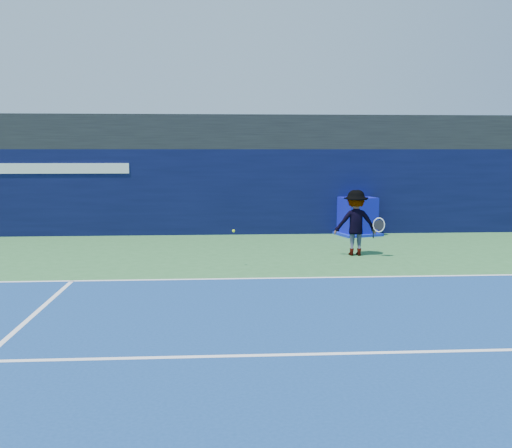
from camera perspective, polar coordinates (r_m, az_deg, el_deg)
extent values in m
plane|color=#2F6934|center=(10.49, 5.43, -9.07)|extent=(80.00, 80.00, 0.00)
cube|color=white|center=(13.37, 3.42, -5.41)|extent=(24.00, 0.10, 0.01)
cube|color=white|center=(8.62, 7.54, -12.75)|extent=(24.00, 0.10, 0.01)
cube|color=black|center=(21.51, 0.73, 9.08)|extent=(36.00, 3.00, 1.20)
cube|color=black|center=(20.55, 0.93, 3.30)|extent=(36.00, 1.00, 3.00)
cube|color=white|center=(20.66, -18.79, 5.29)|extent=(4.50, 0.04, 0.35)
cube|color=#0B0C9E|center=(20.39, 10.03, 0.80)|extent=(1.38, 1.38, 1.33)
cube|color=#0C1CAC|center=(20.47, 9.99, -0.93)|extent=(1.73, 1.73, 0.09)
imported|color=white|center=(16.37, 9.92, 0.12)|extent=(1.23, 0.74, 1.86)
cylinder|color=black|center=(16.28, 11.64, -0.95)|extent=(0.09, 0.16, 0.29)
torus|color=silver|center=(16.23, 12.19, -0.09)|extent=(0.34, 0.19, 0.33)
cylinder|color=black|center=(16.23, 12.19, -0.09)|extent=(0.29, 0.15, 0.28)
sphere|color=#A9D417|center=(14.60, -2.26, -0.69)|extent=(0.07, 0.07, 0.07)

